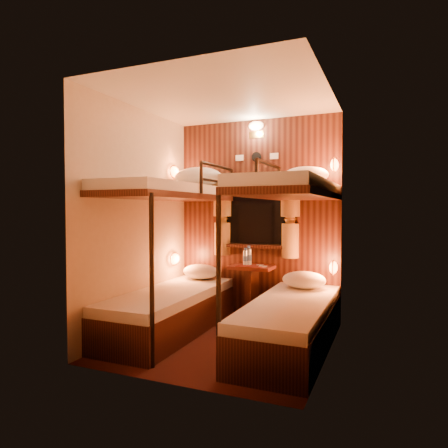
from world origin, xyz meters
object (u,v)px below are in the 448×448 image
at_px(bottle_left, 245,258).
at_px(table, 252,285).
at_px(bottle_right, 249,257).
at_px(bunk_left, 171,280).
at_px(bunk_right, 290,290).

bearing_deg(bottle_left, table, -2.32).
distance_m(table, bottle_right, 0.34).
bearing_deg(bunk_left, table, 50.33).
bearing_deg(table, bottle_left, 177.68).
distance_m(bunk_left, bottle_left, 0.98).
distance_m(bunk_left, bottle_right, 1.02).
xyz_separation_m(bunk_right, bottle_left, (-0.73, 0.78, 0.18)).
xyz_separation_m(bunk_left, bottle_right, (0.60, 0.81, 0.19)).
bearing_deg(bunk_right, bunk_left, 180.00).
height_order(bunk_right, bottle_left, bunk_right).
height_order(table, bottle_left, bottle_left).
bearing_deg(bunk_left, bottle_left, 54.19).
relative_size(bunk_right, bottle_left, 9.17).
bearing_deg(bottle_right, table, -29.10).
xyz_separation_m(bunk_left, bunk_right, (1.30, 0.00, 0.00)).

